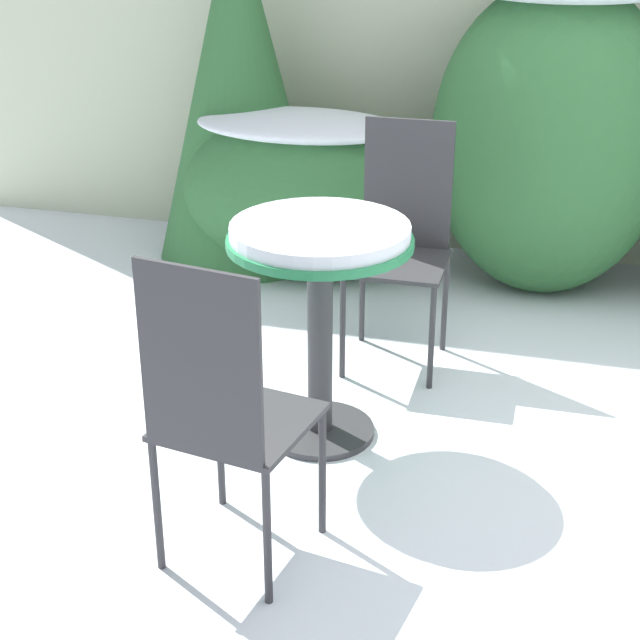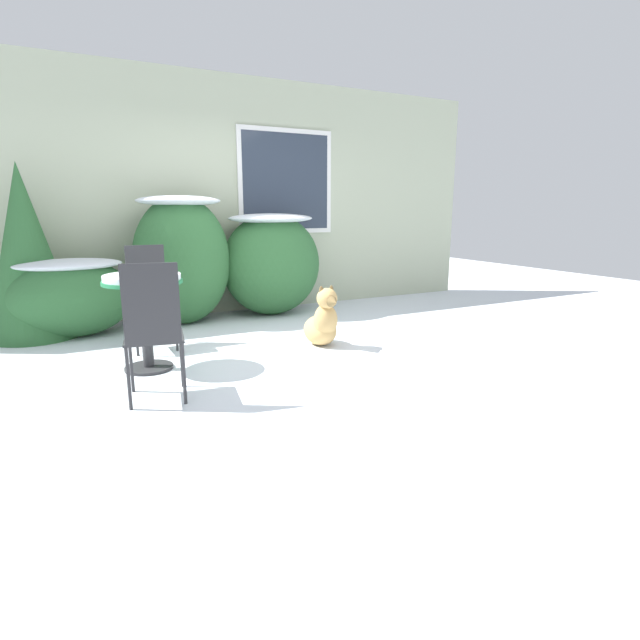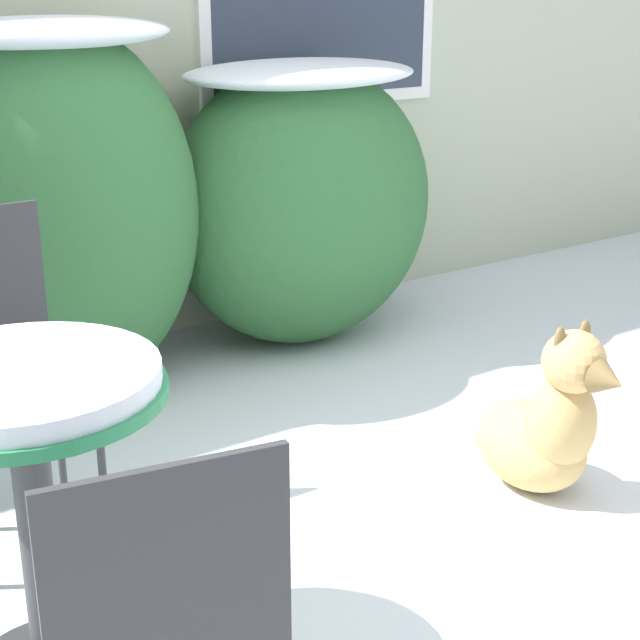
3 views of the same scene
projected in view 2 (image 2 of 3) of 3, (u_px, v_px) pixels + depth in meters
The scene contains 10 objects.
ground_plane at pixel (276, 354), 4.71m from camera, with size 16.00×16.00×0.00m, color silver.
house_wall at pixel (212, 196), 6.32m from camera, with size 8.00×0.10×2.97m.
shrub_left at pixel (72, 295), 5.25m from camera, with size 1.23×0.70×0.83m.
shrub_middle at pixel (182, 258), 5.80m from camera, with size 1.11×0.79×1.49m.
shrub_right at pixel (272, 262), 6.36m from camera, with size 1.28×0.91×1.28m.
evergreen_bush at pixel (26, 252), 5.16m from camera, with size 0.90×0.90×1.81m.
patio_table at pixel (144, 295), 4.13m from camera, with size 0.64×0.64×0.81m.
patio_chair_near_table at pixel (149, 293), 4.84m from camera, with size 0.40×0.40×1.00m.
patio_chair_far_side at pixel (153, 328), 3.43m from camera, with size 0.46×0.46×1.00m.
dog at pixel (322, 323), 4.94m from camera, with size 0.31×0.63×0.62m.
Camera 2 is at (-1.70, -4.21, 1.34)m, focal length 28.00 mm.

